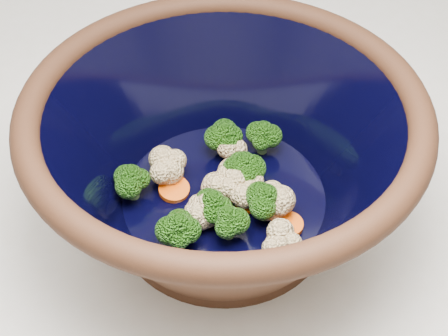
% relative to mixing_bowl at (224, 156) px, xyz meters
% --- Properties ---
extents(mixing_bowl, '(0.47, 0.47, 0.17)m').
position_rel_mixing_bowl_xyz_m(mixing_bowl, '(0.00, 0.00, 0.00)').
color(mixing_bowl, black).
rests_on(mixing_bowl, counter).
extents(vegetable_pile, '(0.19, 0.18, 0.05)m').
position_rel_mixing_bowl_xyz_m(vegetable_pile, '(-0.00, -0.01, -0.04)').
color(vegetable_pile, '#608442').
rests_on(vegetable_pile, mixing_bowl).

